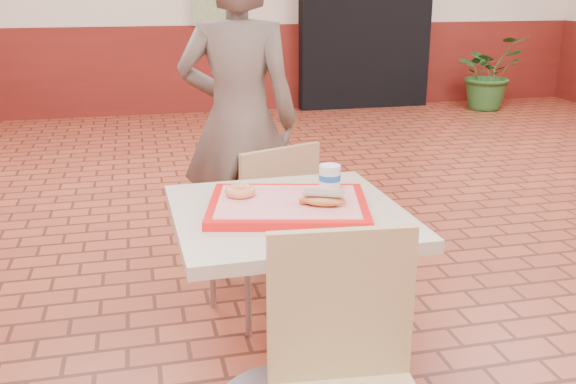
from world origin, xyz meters
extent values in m
cube|color=brown|center=(0.00, 0.00, 0.00)|extent=(8.00, 10.00, 0.01)
cube|color=#5F1812|center=(0.00, 4.98, 0.50)|extent=(8.00, 0.04, 1.00)
cube|color=black|center=(1.20, 4.88, 1.10)|extent=(1.60, 0.22, 2.20)
cube|color=#BFB599|center=(-1.07, -0.72, 0.74)|extent=(0.72, 0.72, 0.04)
cylinder|color=gray|center=(-1.07, -0.72, 0.36)|extent=(0.08, 0.08, 0.72)
cube|color=tan|center=(-1.02, -1.15, 0.64)|extent=(0.40, 0.06, 0.43)
cube|color=tan|center=(-1.02, 0.03, 0.39)|extent=(0.49, 0.49, 0.04)
cube|color=tan|center=(-0.96, -0.13, 0.61)|extent=(0.36, 0.16, 0.41)
cylinder|color=gray|center=(-0.93, 0.24, 0.18)|extent=(0.03, 0.03, 0.37)
cylinder|color=gray|center=(-1.23, 0.12, 0.18)|extent=(0.03, 0.03, 0.37)
cylinder|color=gray|center=(-0.81, -0.06, 0.18)|extent=(0.03, 0.03, 0.37)
cylinder|color=gray|center=(-1.11, -0.18, 0.18)|extent=(0.03, 0.03, 0.37)
imported|color=#63564D|center=(-1.04, 0.47, 0.81)|extent=(0.67, 0.53, 1.61)
cube|color=red|center=(-1.07, -0.72, 0.78)|extent=(0.50, 0.39, 0.03)
cube|color=#E18585|center=(-1.07, -0.72, 0.79)|extent=(0.44, 0.33, 0.00)
torus|color=#E08451|center=(-1.21, -0.63, 0.81)|extent=(0.12, 0.12, 0.03)
ellipsoid|color=#C47D39|center=(-0.97, -0.79, 0.81)|extent=(0.15, 0.12, 0.04)
cube|color=beige|center=(-0.97, -0.79, 0.83)|extent=(0.14, 0.10, 0.01)
ellipsoid|color=#A64117|center=(-1.03, -0.76, 0.80)|extent=(0.03, 0.03, 0.02)
cylinder|color=silver|center=(-0.91, -0.66, 0.84)|extent=(0.07, 0.07, 0.09)
cylinder|color=blue|center=(-0.91, -0.66, 0.84)|extent=(0.07, 0.07, 0.02)
imported|color=#285723|center=(2.61, 4.40, 0.44)|extent=(0.94, 0.87, 0.88)
camera|label=1|loc=(-1.51, -2.59, 1.45)|focal=40.00mm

